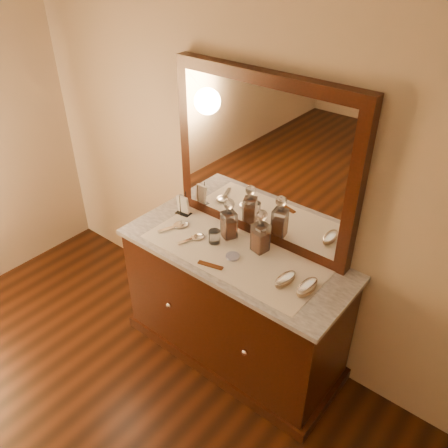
{
  "coord_description": "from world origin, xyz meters",
  "views": [
    {
      "loc": [
        1.32,
        0.23,
        2.5
      ],
      "look_at": [
        0.0,
        1.85,
        1.1
      ],
      "focal_mm": 36.97,
      "sensor_mm": 36.0,
      "label": 1
    }
  ],
  "objects_px": {
    "dresser_cabinet": "(234,306)",
    "pin_dish": "(233,256)",
    "napkin_rack": "(183,206)",
    "decanter_right": "(261,235)",
    "brush_far": "(307,287)",
    "hand_mirror_outer": "(178,225)",
    "decanter_left": "(229,223)",
    "brush_near": "(285,279)",
    "mirror_frame": "(263,161)",
    "hand_mirror_inner": "(195,237)",
    "comb": "(210,265)"
  },
  "relations": [
    {
      "from": "brush_far",
      "to": "hand_mirror_inner",
      "type": "xyz_separation_m",
      "value": [
        -0.77,
        -0.02,
        -0.02
      ]
    },
    {
      "from": "napkin_rack",
      "to": "decanter_right",
      "type": "relative_size",
      "value": 0.56
    },
    {
      "from": "comb",
      "to": "brush_far",
      "type": "height_order",
      "value": "brush_far"
    },
    {
      "from": "napkin_rack",
      "to": "brush_near",
      "type": "relative_size",
      "value": 0.95
    },
    {
      "from": "mirror_frame",
      "to": "napkin_rack",
      "type": "relative_size",
      "value": 7.78
    },
    {
      "from": "decanter_right",
      "to": "comb",
      "type": "bearing_deg",
      "value": -113.67
    },
    {
      "from": "dresser_cabinet",
      "to": "brush_near",
      "type": "distance_m",
      "value": 0.6
    },
    {
      "from": "napkin_rack",
      "to": "brush_far",
      "type": "bearing_deg",
      "value": -8.0
    },
    {
      "from": "mirror_frame",
      "to": "brush_far",
      "type": "relative_size",
      "value": 7.03
    },
    {
      "from": "pin_dish",
      "to": "hand_mirror_outer",
      "type": "distance_m",
      "value": 0.47
    },
    {
      "from": "decanter_right",
      "to": "pin_dish",
      "type": "bearing_deg",
      "value": -117.2
    },
    {
      "from": "mirror_frame",
      "to": "comb",
      "type": "height_order",
      "value": "mirror_frame"
    },
    {
      "from": "dresser_cabinet",
      "to": "hand_mirror_outer",
      "type": "height_order",
      "value": "hand_mirror_outer"
    },
    {
      "from": "mirror_frame",
      "to": "brush_near",
      "type": "xyz_separation_m",
      "value": [
        0.38,
        -0.29,
        -0.47
      ]
    },
    {
      "from": "decanter_left",
      "to": "decanter_right",
      "type": "xyz_separation_m",
      "value": [
        0.23,
        0.01,
        0.0
      ]
    },
    {
      "from": "decanter_left",
      "to": "hand_mirror_outer",
      "type": "xyz_separation_m",
      "value": [
        -0.32,
        -0.12,
        -0.09
      ]
    },
    {
      "from": "pin_dish",
      "to": "hand_mirror_outer",
      "type": "relative_size",
      "value": 0.37
    },
    {
      "from": "hand_mirror_outer",
      "to": "hand_mirror_inner",
      "type": "distance_m",
      "value": 0.17
    },
    {
      "from": "hand_mirror_outer",
      "to": "brush_far",
      "type": "bearing_deg",
      "value": -0.55
    },
    {
      "from": "dresser_cabinet",
      "to": "decanter_left",
      "type": "bearing_deg",
      "value": 141.32
    },
    {
      "from": "pin_dish",
      "to": "brush_far",
      "type": "bearing_deg",
      "value": 2.77
    },
    {
      "from": "comb",
      "to": "decanter_right",
      "type": "xyz_separation_m",
      "value": [
        0.13,
        0.3,
        0.1
      ]
    },
    {
      "from": "dresser_cabinet",
      "to": "hand_mirror_inner",
      "type": "xyz_separation_m",
      "value": [
        -0.27,
        -0.05,
        0.45
      ]
    },
    {
      "from": "mirror_frame",
      "to": "comb",
      "type": "xyz_separation_m",
      "value": [
        -0.02,
        -0.44,
        -0.49
      ]
    },
    {
      "from": "brush_far",
      "to": "hand_mirror_outer",
      "type": "xyz_separation_m",
      "value": [
        -0.94,
        0.01,
        -0.01
      ]
    },
    {
      "from": "napkin_rack",
      "to": "brush_far",
      "type": "height_order",
      "value": "napkin_rack"
    },
    {
      "from": "mirror_frame",
      "to": "brush_near",
      "type": "relative_size",
      "value": 7.39
    },
    {
      "from": "brush_far",
      "to": "hand_mirror_outer",
      "type": "bearing_deg",
      "value": 179.45
    },
    {
      "from": "dresser_cabinet",
      "to": "pin_dish",
      "type": "distance_m",
      "value": 0.45
    },
    {
      "from": "comb",
      "to": "hand_mirror_inner",
      "type": "height_order",
      "value": "hand_mirror_inner"
    },
    {
      "from": "decanter_right",
      "to": "hand_mirror_inner",
      "type": "height_order",
      "value": "decanter_right"
    },
    {
      "from": "pin_dish",
      "to": "decanter_left",
      "type": "height_order",
      "value": "decanter_left"
    },
    {
      "from": "brush_near",
      "to": "brush_far",
      "type": "xyz_separation_m",
      "value": [
        0.12,
        0.02,
        0.0
      ]
    },
    {
      "from": "mirror_frame",
      "to": "napkin_rack",
      "type": "bearing_deg",
      "value": -166.02
    },
    {
      "from": "decanter_left",
      "to": "mirror_frame",
      "type": "bearing_deg",
      "value": 50.33
    },
    {
      "from": "napkin_rack",
      "to": "decanter_right",
      "type": "height_order",
      "value": "decanter_right"
    },
    {
      "from": "mirror_frame",
      "to": "comb",
      "type": "distance_m",
      "value": 0.66
    },
    {
      "from": "comb",
      "to": "brush_far",
      "type": "xyz_separation_m",
      "value": [
        0.53,
        0.16,
        0.02
      ]
    },
    {
      "from": "pin_dish",
      "to": "hand_mirror_inner",
      "type": "relative_size",
      "value": 0.43
    },
    {
      "from": "mirror_frame",
      "to": "hand_mirror_inner",
      "type": "distance_m",
      "value": 0.63
    },
    {
      "from": "comb",
      "to": "brush_near",
      "type": "xyz_separation_m",
      "value": [
        0.4,
        0.15,
        0.02
      ]
    },
    {
      "from": "brush_near",
      "to": "hand_mirror_inner",
      "type": "xyz_separation_m",
      "value": [
        -0.65,
        -0.0,
        -0.01
      ]
    },
    {
      "from": "hand_mirror_inner",
      "to": "pin_dish",
      "type": "bearing_deg",
      "value": -0.57
    },
    {
      "from": "comb",
      "to": "napkin_rack",
      "type": "height_order",
      "value": "napkin_rack"
    },
    {
      "from": "napkin_rack",
      "to": "decanter_left",
      "type": "distance_m",
      "value": 0.4
    },
    {
      "from": "mirror_frame",
      "to": "hand_mirror_outer",
      "type": "bearing_deg",
      "value": -148.88
    },
    {
      "from": "decanter_right",
      "to": "brush_far",
      "type": "distance_m",
      "value": 0.43
    },
    {
      "from": "brush_near",
      "to": "brush_far",
      "type": "height_order",
      "value": "brush_far"
    },
    {
      "from": "decanter_left",
      "to": "hand_mirror_outer",
      "type": "height_order",
      "value": "decanter_left"
    },
    {
      "from": "dresser_cabinet",
      "to": "pin_dish",
      "type": "height_order",
      "value": "pin_dish"
    }
  ]
}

